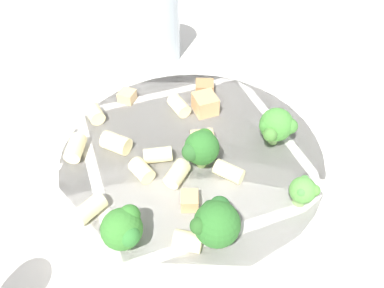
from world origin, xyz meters
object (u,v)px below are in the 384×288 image
Objects in this scene: broccoli_floret_4 at (276,125)px; rigatoni_9 at (75,148)px; rigatoni_3 at (90,208)px; rigatoni_2 at (95,114)px; drinking_glass at (154,27)px; broccoli_floret_2 at (216,222)px; chicken_chunk_0 at (127,96)px; chicken_chunk_2 at (203,140)px; rigatoni_7 at (158,155)px; chicken_chunk_4 at (205,87)px; broccoli_floret_0 at (201,147)px; rigatoni_0 at (229,172)px; rigatoni_5 at (182,241)px; broccoli_floret_3 at (123,229)px; rigatoni_4 at (179,106)px; chicken_chunk_3 at (205,104)px; rigatoni_6 at (116,141)px; pasta_bowl at (192,161)px; broccoli_floret_1 at (303,190)px; chicken_chunk_1 at (189,201)px; rigatoni_8 at (142,170)px; rigatoni_1 at (177,174)px.

broccoli_floret_4 is 1.48× the size of rigatoni_9.
rigatoni_2 is at bearing 10.29° from rigatoni_3.
broccoli_floret_2 is at bearing -165.92° from drinking_glass.
chicken_chunk_0 is 0.74× the size of chicken_chunk_2.
chicken_chunk_4 is at bearing -22.07° from rigatoni_7.
broccoli_floret_0 is 1.45× the size of rigatoni_9.
rigatoni_0 is (-0.01, -0.03, -0.02)m from broccoli_floret_0.
chicken_chunk_4 is at bearing -4.67° from rigatoni_5.
broccoli_floret_4 reaches higher than broccoli_floret_3.
rigatoni_4 is 0.17m from rigatoni_5.
rigatoni_3 is at bearing 175.65° from drinking_glass.
rigatoni_2 is 0.12m from chicken_chunk_3.
rigatoni_7 is (-0.02, -0.04, -0.00)m from rigatoni_6.
rigatoni_4 is 0.03m from chicken_chunk_3.
broccoli_floret_4 is 0.16m from rigatoni_6.
chicken_chunk_2 is at bearing -48.46° from pasta_bowl.
broccoli_floret_1 is at bearing -168.49° from broccoli_floret_4.
chicken_chunk_3 reaches higher than chicken_chunk_1.
rigatoni_8 is 0.11m from chicken_chunk_3.
chicken_chunk_1 is at bearing -172.65° from rigatoni_4.
broccoli_floret_4 reaches higher than chicken_chunk_2.
rigatoni_9 is 1.65× the size of chicken_chunk_1.
rigatoni_1 is 0.94× the size of rigatoni_4.
drinking_glass is at bearing 23.61° from chicken_chunk_3.
broccoli_floret_3 is 2.26× the size of chicken_chunk_1.
broccoli_floret_1 is at bearing -86.24° from chicken_chunk_1.
rigatoni_5 is at bearing -173.56° from rigatoni_1.
broccoli_floret_2 reaches higher than rigatoni_8.
rigatoni_2 and rigatoni_4 have the same top height.
rigatoni_9 is at bearing 33.72° from broccoli_floret_3.
rigatoni_5 is 0.04m from chicken_chunk_1.
rigatoni_4 is (0.12, 0.11, -0.01)m from broccoli_floret_1.
pasta_bowl is 10.87× the size of rigatoni_4.
rigatoni_9 is 0.13m from chicken_chunk_2.
rigatoni_7 is (-0.07, 0.02, -0.00)m from rigatoni_4.
broccoli_floret_4 reaches higher than rigatoni_5.
rigatoni_3 is 0.15m from rigatoni_4.
rigatoni_6 reaches higher than chicken_chunk_1.
rigatoni_9 is (-0.01, 0.11, 0.02)m from pasta_bowl.
rigatoni_6 is at bearing 94.60° from chicken_chunk_2.
rigatoni_0 is at bearing -46.57° from chicken_chunk_1.
rigatoni_1 is 1.08× the size of chicken_chunk_2.
chicken_chunk_1 is at bearing -156.49° from rigatoni_1.
broccoli_floret_1 is 0.07m from broccoli_floret_4.
rigatoni_8 is (-0.08, -0.06, -0.00)m from rigatoni_2.
broccoli_floret_1 is 0.10m from chicken_chunk_1.
rigatoni_2 is at bearing -9.20° from rigatoni_9.
rigatoni_3 is (-0.04, 0.07, -0.00)m from rigatoni_1.
chicken_chunk_4 is at bearing 28.87° from broccoli_floret_1.
broccoli_floret_4 is at bearing -45.45° from rigatoni_0.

